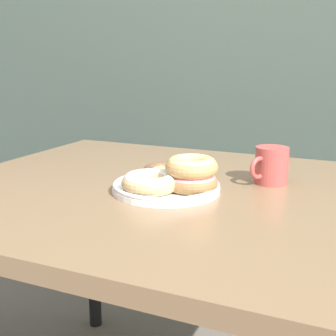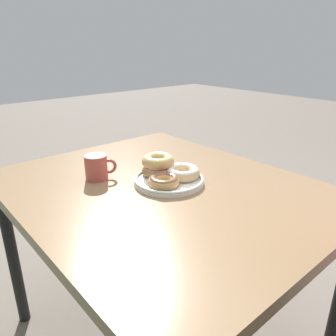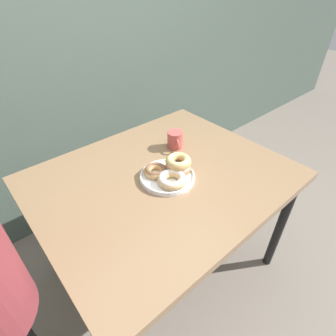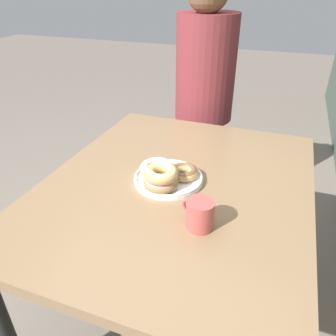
% 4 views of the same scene
% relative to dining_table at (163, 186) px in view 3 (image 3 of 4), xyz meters
% --- Properties ---
extents(ground_plane, '(14.00, 14.00, 0.00)m').
position_rel_dining_table_xyz_m(ground_plane, '(0.00, -0.25, -0.70)').
color(ground_plane, '#70665B').
extents(wall_back, '(8.00, 0.05, 2.60)m').
position_rel_dining_table_xyz_m(wall_back, '(0.00, 0.88, 0.60)').
color(wall_back, '#47564C').
rests_on(wall_back, ground_plane).
extents(dining_table, '(1.21, 0.99, 0.77)m').
position_rel_dining_table_xyz_m(dining_table, '(0.00, 0.00, 0.00)').
color(dining_table, '#846647').
rests_on(dining_table, ground_plane).
extents(donut_plate, '(0.28, 0.28, 0.09)m').
position_rel_dining_table_xyz_m(donut_plate, '(0.02, -0.04, 0.11)').
color(donut_plate, white).
rests_on(donut_plate, dining_table).
extents(coffee_mug, '(0.09, 0.12, 0.10)m').
position_rel_dining_table_xyz_m(coffee_mug, '(0.22, 0.15, 0.12)').
color(coffee_mug, '#B74C47').
rests_on(coffee_mug, dining_table).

